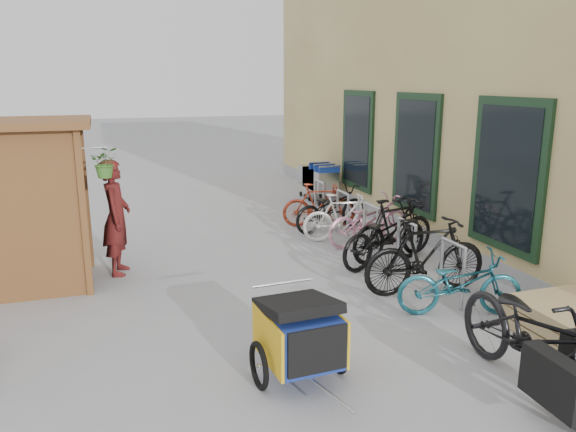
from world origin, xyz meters
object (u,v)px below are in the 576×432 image
object	(u,v)px
shopping_carts	(318,178)
cargo_bike	(537,338)
bike_2	(385,236)
bike_5	(343,217)
bike_0	(460,283)
bike_7	(319,205)
bike_1	(426,256)
bike_6	(331,208)
bike_4	(369,220)
kiosk	(8,182)
pallet_stack	(574,323)
bike_3	(394,229)
child_trailer	(299,332)
person_kiosk	(116,217)

from	to	relation	value
shopping_carts	cargo_bike	bearing A→B (deg)	-97.97
bike_2	bike_5	distance (m)	1.47
bike_0	bike_7	xyz separation A→B (m)	(-0.08, 4.69, 0.03)
cargo_bike	bike_7	bearing A→B (deg)	88.77
bike_1	bike_6	size ratio (longest dim) A/B	1.06
bike_1	bike_4	xyz separation A→B (m)	(0.32, 2.42, -0.09)
kiosk	shopping_carts	world-z (taller)	kiosk
kiosk	bike_0	distance (m)	6.25
bike_0	bike_6	xyz separation A→B (m)	(0.04, 4.34, 0.04)
bike_7	pallet_stack	bearing A→B (deg)	-157.62
kiosk	bike_7	distance (m)	5.81
bike_3	bike_5	distance (m)	1.32
child_trailer	bike_6	world-z (taller)	bike_6
kiosk	cargo_bike	world-z (taller)	kiosk
pallet_stack	person_kiosk	xyz separation A→B (m)	(-4.87, 4.07, 0.68)
bike_5	bike_7	size ratio (longest dim) A/B	1.01
bike_6	bike_2	bearing A→B (deg)	163.54
bike_6	bike_7	distance (m)	0.36
person_kiosk	shopping_carts	bearing A→B (deg)	-39.76
bike_5	bike_1	bearing A→B (deg)	-168.01
bike_3	pallet_stack	bearing A→B (deg)	173.70
bike_4	bike_6	xyz separation A→B (m)	(-0.26, 1.14, -0.00)
bike_1	child_trailer	bearing A→B (deg)	127.70
shopping_carts	bike_5	world-z (taller)	shopping_carts
bike_4	bike_7	xyz separation A→B (m)	(-0.38, 1.48, -0.01)
bike_5	pallet_stack	bearing A→B (deg)	-158.07
shopping_carts	bike_1	xyz separation A→B (m)	(-0.83, -6.27, -0.02)
pallet_stack	bike_7	distance (m)	5.82
bike_4	bike_0	bearing A→B (deg)	164.38
shopping_carts	bike_3	world-z (taller)	bike_3
child_trailer	cargo_bike	size ratio (longest dim) A/B	0.70
kiosk	bike_3	bearing A→B (deg)	-5.35
bike_3	bike_6	world-z (taller)	bike_3
kiosk	bike_1	bearing A→B (deg)	-20.44
shopping_carts	bike_7	size ratio (longest dim) A/B	1.01
bike_1	bike_6	xyz separation A→B (m)	(0.06, 3.56, -0.10)
bike_0	bike_6	size ratio (longest dim) A/B	0.92
bike_1	cargo_bike	bearing A→B (deg)	174.76
pallet_stack	cargo_bike	world-z (taller)	cargo_bike
pallet_stack	shopping_carts	world-z (taller)	shopping_carts
bike_2	bike_5	xyz separation A→B (m)	(-0.09, 1.46, -0.03)
kiosk	pallet_stack	distance (m)	7.50
bike_0	bike_6	bearing A→B (deg)	16.04
person_kiosk	bike_0	bearing A→B (deg)	-115.98
kiosk	bike_1	distance (m)	5.90
bike_0	bike_4	distance (m)	3.22
kiosk	bike_3	distance (m)	5.88
child_trailer	bike_0	bearing A→B (deg)	15.84
pallet_stack	bike_7	bearing A→B (deg)	98.82
person_kiosk	bike_0	size ratio (longest dim) A/B	1.12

